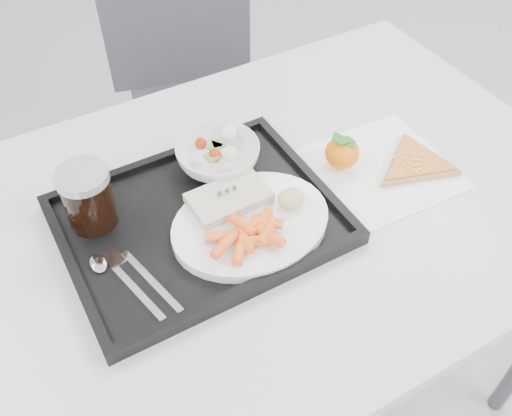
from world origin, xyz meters
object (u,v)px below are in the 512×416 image
Objects in this scene: dinner_plate at (251,224)px; tangerine at (342,153)px; chair at (197,78)px; tray at (199,221)px; table at (259,229)px; cola_glass at (88,197)px; salad_bowl at (218,156)px; pizza_slice at (415,163)px.

tangerine is at bearing 14.80° from dinner_plate.
chair reaches higher than tray.
table is 15.04× the size of tangerine.
tray is 1.67× the size of dinner_plate.
cola_glass is (-0.15, 0.08, 0.06)m from tray.
dinner_plate is 0.16m from salad_bowl.
cola_glass is (-0.24, -0.02, 0.03)m from salad_bowl.
salad_bowl is (-0.02, 0.11, 0.11)m from table.
table is at bearing -4.40° from tray.
table is 5.58× the size of pizza_slice.
tangerine is at bearing -10.69° from cola_glass.
cola_glass is at bearing 151.14° from tray.
dinner_plate reaches higher than tray.
chair is at bearing 69.58° from salad_bowl.
dinner_plate is at bearing -107.83° from chair.
table is 0.74m from chair.
dinner_plate is at bearing -165.20° from tangerine.
table is 1.29× the size of chair.
chair is at bearing 52.60° from cola_glass.
table is at bearing 48.21° from dinner_plate.
dinner_plate is 1.78× the size of salad_bowl.
cola_glass is at bearing 146.84° from dinner_plate.
chair is 3.44× the size of dinner_plate.
chair reaches higher than dinner_plate.
salad_bowl is at bearing 152.00° from pizza_slice.
cola_glass is (-0.46, -0.60, 0.28)m from chair.
pizza_slice is (0.41, -0.07, 0.00)m from tray.
salad_bowl is at bearing 101.71° from table.
salad_bowl reaches higher than dinner_plate.
chair is at bearing 74.36° from table.
dinner_plate reaches higher than table.
cola_glass is (-0.27, 0.09, 0.14)m from table.
tangerine is at bearing -91.16° from chair.
tangerine is at bearing 0.07° from tray.
cola_glass reaches higher than salad_bowl.
salad_bowl is at bearing -110.42° from chair.
cola_glass reaches higher than tray.
table is 0.15m from salad_bowl.
chair is 0.82m from dinner_plate.
pizza_slice is (0.57, -0.15, -0.06)m from cola_glass.
tray is at bearing -114.08° from chair.
table is at bearing -105.64° from chair.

